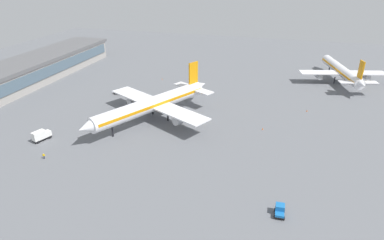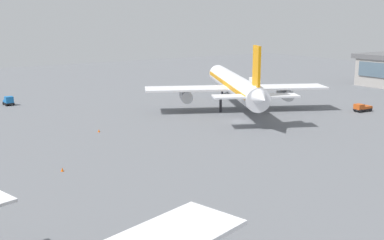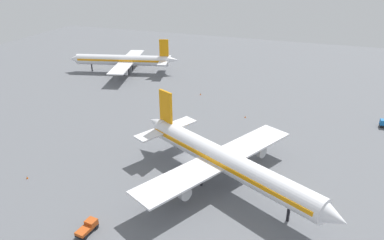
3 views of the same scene
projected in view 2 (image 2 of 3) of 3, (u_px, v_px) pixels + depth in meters
The scene contains 8 objects.
ground at pixel (238, 121), 102.27m from camera, with size 288.00×288.00×0.00m, color slate.
airplane_at_gate at pixel (235, 85), 114.34m from camera, with size 50.19×41.83×16.57m.
baggage_tug at pixel (9, 101), 120.66m from camera, with size 3.27×2.31×2.30m.
catering_truck at pixel (255, 83), 149.01m from camera, with size 5.91×3.63×3.30m.
pushback_tractor at pixel (362, 108), 112.54m from camera, with size 2.62×4.59×1.90m.
ground_crew_worker at pixel (218, 85), 151.94m from camera, with size 0.53×0.53×1.67m.
safety_cone_mid_apron at pixel (62, 169), 68.96m from camera, with size 0.44×0.44×0.60m, color #EA590C.
safety_cone_far_side at pixel (99, 131), 92.59m from camera, with size 0.44×0.44×0.60m, color #EA590C.
Camera 2 is at (-76.71, 64.71, 22.02)m, focal length 44.25 mm.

